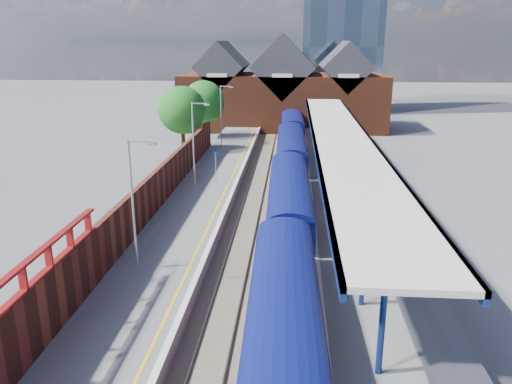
# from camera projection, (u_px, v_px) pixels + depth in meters

# --- Properties ---
(ground) EXTENTS (240.00, 240.00, 0.00)m
(ground) POSITION_uv_depth(u_px,v_px,m) (275.00, 174.00, 49.52)
(ground) COLOR #5B5B5E
(ground) RESTS_ON ground
(ballast_bed) EXTENTS (6.00, 76.00, 0.06)m
(ballast_bed) POSITION_uv_depth(u_px,v_px,m) (271.00, 206.00, 39.96)
(ballast_bed) COLOR #473D33
(ballast_bed) RESTS_ON ground
(rails) EXTENTS (4.51, 76.00, 0.14)m
(rails) POSITION_uv_depth(u_px,v_px,m) (271.00, 205.00, 39.94)
(rails) COLOR slate
(rails) RESTS_ON ground
(left_platform) EXTENTS (5.00, 76.00, 1.00)m
(left_platform) POSITION_uv_depth(u_px,v_px,m) (203.00, 199.00, 40.22)
(left_platform) COLOR #565659
(left_platform) RESTS_ON ground
(right_platform) EXTENTS (6.00, 76.00, 1.00)m
(right_platform) POSITION_uv_depth(u_px,v_px,m) (346.00, 202.00, 39.39)
(right_platform) COLOR #565659
(right_platform) RESTS_ON ground
(coping_left) EXTENTS (0.30, 76.00, 0.05)m
(coping_left) POSITION_uv_depth(u_px,v_px,m) (231.00, 193.00, 39.90)
(coping_left) COLOR silver
(coping_left) RESTS_ON left_platform
(coping_right) EXTENTS (0.30, 76.00, 0.05)m
(coping_right) POSITION_uv_depth(u_px,v_px,m) (310.00, 195.00, 39.45)
(coping_right) COLOR silver
(coping_right) RESTS_ON right_platform
(yellow_line) EXTENTS (0.14, 76.00, 0.01)m
(yellow_line) POSITION_uv_depth(u_px,v_px,m) (224.00, 193.00, 39.95)
(yellow_line) COLOR yellow
(yellow_line) RESTS_ON left_platform
(train) EXTENTS (3.15, 65.95, 3.45)m
(train) POSITION_uv_depth(u_px,v_px,m) (290.00, 169.00, 43.12)
(train) COLOR #0C135A
(train) RESTS_ON ground
(canopy) EXTENTS (4.50, 52.00, 4.48)m
(canopy) POSITION_uv_depth(u_px,v_px,m) (341.00, 138.00, 39.91)
(canopy) COLOR navy
(canopy) RESTS_ON right_platform
(lamp_post_b) EXTENTS (1.48, 0.18, 7.00)m
(lamp_post_b) POSITION_uv_depth(u_px,v_px,m) (135.00, 197.00, 25.62)
(lamp_post_b) COLOR #A5A8AA
(lamp_post_b) RESTS_ON left_platform
(lamp_post_c) EXTENTS (1.48, 0.18, 7.00)m
(lamp_post_c) POSITION_uv_depth(u_px,v_px,m) (195.00, 139.00, 40.90)
(lamp_post_c) COLOR #A5A8AA
(lamp_post_c) RESTS_ON left_platform
(lamp_post_d) EXTENTS (1.48, 0.18, 7.00)m
(lamp_post_d) POSITION_uv_depth(u_px,v_px,m) (222.00, 113.00, 56.17)
(lamp_post_d) COLOR #A5A8AA
(lamp_post_d) RESTS_ON left_platform
(platform_sign) EXTENTS (0.55, 0.08, 2.50)m
(platform_sign) POSITION_uv_depth(u_px,v_px,m) (216.00, 161.00, 43.37)
(platform_sign) COLOR #A5A8AA
(platform_sign) RESTS_ON left_platform
(brick_wall) EXTENTS (0.35, 50.00, 3.86)m
(brick_wall) POSITION_uv_depth(u_px,v_px,m) (147.00, 199.00, 33.68)
(brick_wall) COLOR #5A2917
(brick_wall) RESTS_ON left_platform
(station_building) EXTENTS (30.00, 12.12, 13.78)m
(station_building) POSITION_uv_depth(u_px,v_px,m) (283.00, 92.00, 74.66)
(station_building) COLOR #5A2917
(station_building) RESTS_ON ground
(tree_near) EXTENTS (5.20, 5.20, 8.10)m
(tree_near) POSITION_uv_depth(u_px,v_px,m) (183.00, 111.00, 54.35)
(tree_near) COLOR #382314
(tree_near) RESTS_ON ground
(tree_far) EXTENTS (5.20, 5.20, 8.10)m
(tree_far) POSITION_uv_depth(u_px,v_px,m) (205.00, 103.00, 61.91)
(tree_far) COLOR #382314
(tree_far) RESTS_ON ground
(parked_car_red) EXTENTS (4.70, 2.69, 1.51)m
(parked_car_red) POSITION_uv_depth(u_px,v_px,m) (402.00, 226.00, 30.72)
(parked_car_red) COLOR #99250C
(parked_car_red) RESTS_ON right_platform
(parked_car_silver) EXTENTS (4.88, 2.69, 1.52)m
(parked_car_silver) POSITION_uv_depth(u_px,v_px,m) (377.00, 206.00, 34.46)
(parked_car_silver) COLOR #99989D
(parked_car_silver) RESTS_ON right_platform
(parked_car_dark) EXTENTS (4.59, 3.14, 1.23)m
(parked_car_dark) POSITION_uv_depth(u_px,v_px,m) (392.00, 211.00, 33.93)
(parked_car_dark) COLOR black
(parked_car_dark) RESTS_ON right_platform
(parked_car_blue) EXTENTS (4.96, 3.06, 1.28)m
(parked_car_blue) POSITION_uv_depth(u_px,v_px,m) (362.00, 172.00, 43.81)
(parked_car_blue) COLOR navy
(parked_car_blue) RESTS_ON right_platform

